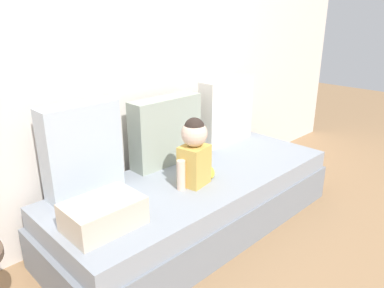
{
  "coord_description": "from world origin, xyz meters",
  "views": [
    {
      "loc": [
        -1.69,
        -1.66,
        1.53
      ],
      "look_at": [
        -0.05,
        0.0,
        0.67
      ],
      "focal_mm": 34.4,
      "sensor_mm": 36.0,
      "label": 1
    }
  ],
  "objects_px": {
    "throw_pillow_left": "(82,149)",
    "folded_blanket": "(103,214)",
    "throw_pillow_center": "(166,131)",
    "toddler": "(194,151)",
    "banana": "(211,172)",
    "couch": "(197,202)",
    "throw_pillow_right": "(226,111)"
  },
  "relations": [
    {
      "from": "throw_pillow_center",
      "to": "folded_blanket",
      "type": "xyz_separation_m",
      "value": [
        -0.83,
        -0.44,
        -0.17
      ]
    },
    {
      "from": "throw_pillow_center",
      "to": "throw_pillow_right",
      "type": "height_order",
      "value": "throw_pillow_right"
    },
    {
      "from": "folded_blanket",
      "to": "banana",
      "type": "bearing_deg",
      "value": 2.66
    },
    {
      "from": "toddler",
      "to": "banana",
      "type": "height_order",
      "value": "toddler"
    },
    {
      "from": "throw_pillow_center",
      "to": "toddler",
      "type": "relative_size",
      "value": 1.25
    },
    {
      "from": "folded_blanket",
      "to": "throw_pillow_right",
      "type": "bearing_deg",
      "value": 16.23
    },
    {
      "from": "couch",
      "to": "throw_pillow_left",
      "type": "height_order",
      "value": "throw_pillow_left"
    },
    {
      "from": "couch",
      "to": "throw_pillow_left",
      "type": "bearing_deg",
      "value": 154.17
    },
    {
      "from": "banana",
      "to": "folded_blanket",
      "type": "distance_m",
      "value": 0.9
    },
    {
      "from": "throw_pillow_center",
      "to": "toddler",
      "type": "xyz_separation_m",
      "value": [
        -0.11,
        -0.41,
        -0.02
      ]
    },
    {
      "from": "couch",
      "to": "toddler",
      "type": "xyz_separation_m",
      "value": [
        -0.11,
        -0.08,
        0.45
      ]
    },
    {
      "from": "banana",
      "to": "folded_blanket",
      "type": "height_order",
      "value": "folded_blanket"
    },
    {
      "from": "throw_pillow_center",
      "to": "folded_blanket",
      "type": "relative_size",
      "value": 1.44
    },
    {
      "from": "couch",
      "to": "folded_blanket",
      "type": "xyz_separation_m",
      "value": [
        -0.83,
        -0.11,
        0.29
      ]
    },
    {
      "from": "throw_pillow_left",
      "to": "banana",
      "type": "height_order",
      "value": "throw_pillow_left"
    },
    {
      "from": "throw_pillow_right",
      "to": "banana",
      "type": "height_order",
      "value": "throw_pillow_right"
    },
    {
      "from": "throw_pillow_center",
      "to": "throw_pillow_right",
      "type": "distance_m",
      "value": 0.69
    },
    {
      "from": "couch",
      "to": "throw_pillow_left",
      "type": "distance_m",
      "value": 0.91
    },
    {
      "from": "toddler",
      "to": "folded_blanket",
      "type": "distance_m",
      "value": 0.73
    },
    {
      "from": "throw_pillow_right",
      "to": "banana",
      "type": "bearing_deg",
      "value": -146.96
    },
    {
      "from": "banana",
      "to": "toddler",
      "type": "bearing_deg",
      "value": -176.7
    },
    {
      "from": "throw_pillow_right",
      "to": "folded_blanket",
      "type": "bearing_deg",
      "value": -163.77
    },
    {
      "from": "throw_pillow_center",
      "to": "couch",
      "type": "bearing_deg",
      "value": -90.0
    },
    {
      "from": "throw_pillow_left",
      "to": "folded_blanket",
      "type": "relative_size",
      "value": 1.45
    },
    {
      "from": "couch",
      "to": "banana",
      "type": "bearing_deg",
      "value": -41.93
    },
    {
      "from": "couch",
      "to": "folded_blanket",
      "type": "height_order",
      "value": "folded_blanket"
    },
    {
      "from": "couch",
      "to": "banana",
      "type": "height_order",
      "value": "banana"
    },
    {
      "from": "couch",
      "to": "banana",
      "type": "relative_size",
      "value": 13.01
    },
    {
      "from": "throw_pillow_center",
      "to": "throw_pillow_right",
      "type": "relative_size",
      "value": 1.04
    },
    {
      "from": "throw_pillow_center",
      "to": "banana",
      "type": "distance_m",
      "value": 0.47
    },
    {
      "from": "toddler",
      "to": "throw_pillow_right",
      "type": "bearing_deg",
      "value": 27.21
    },
    {
      "from": "throw_pillow_right",
      "to": "toddler",
      "type": "height_order",
      "value": "throw_pillow_right"
    }
  ]
}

